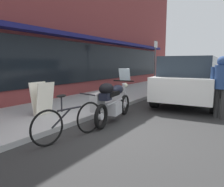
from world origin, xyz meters
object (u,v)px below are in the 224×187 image
(parked_bicycle, at_px, (70,121))
(pedestrian_walking, at_px, (221,80))
(touring_motorcycle, at_px, (111,100))
(parking_sign_pole, at_px, (155,61))
(sandwich_board_sign, at_px, (42,98))
(parked_minivan, at_px, (191,79))

(parked_bicycle, bearing_deg, pedestrian_walking, -35.42)
(touring_motorcycle, relative_size, parking_sign_pole, 0.84)
(sandwich_board_sign, height_order, parking_sign_pole, parking_sign_pole)
(parked_minivan, height_order, sandwich_board_sign, parked_minivan)
(pedestrian_walking, height_order, sandwich_board_sign, pedestrian_walking)
(sandwich_board_sign, bearing_deg, touring_motorcycle, -68.43)
(parked_minivan, distance_m, sandwich_board_sign, 5.51)
(parked_bicycle, height_order, pedestrian_walking, pedestrian_walking)
(parked_bicycle, relative_size, sandwich_board_sign, 1.92)
(parked_bicycle, height_order, sandwich_board_sign, sandwich_board_sign)
(parked_bicycle, bearing_deg, touring_motorcycle, -1.83)
(pedestrian_walking, distance_m, parking_sign_pole, 5.80)
(parked_bicycle, xyz_separation_m, sandwich_board_sign, (0.80, 1.74, 0.19))
(parked_bicycle, relative_size, parked_minivan, 0.35)
(touring_motorcycle, xyz_separation_m, sandwich_board_sign, (-0.71, 1.79, -0.02))
(parked_minivan, relative_size, parking_sign_pole, 1.92)
(parked_bicycle, distance_m, parking_sign_pole, 8.10)
(touring_motorcycle, height_order, parked_minivan, parked_minivan)
(parked_minivan, xyz_separation_m, parking_sign_pole, (2.47, 2.39, 0.71))
(touring_motorcycle, height_order, parking_sign_pole, parking_sign_pole)
(parking_sign_pole, bearing_deg, sandwich_board_sign, 175.47)
(pedestrian_walking, bearing_deg, parked_bicycle, 144.58)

